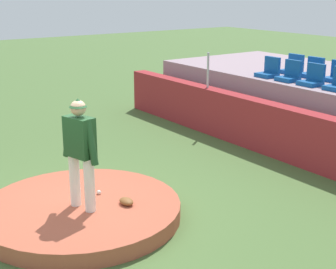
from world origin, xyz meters
The scene contains 12 objects.
ground_plane centered at (0.00, 0.00, 0.00)m, with size 60.00×60.00×0.00m, color #486632.
pitchers_mound centered at (0.00, 0.00, 0.13)m, with size 3.34×3.34×0.27m, color #AE533B.
pitcher centered at (0.17, -0.04, 1.33)m, with size 0.81×0.39×1.84m.
baseball centered at (-0.18, 0.43, 0.30)m, with size 0.07×0.07×0.07m, color white.
fielding_glove centered at (0.47, 0.61, 0.32)m, with size 0.30×0.20×0.11m, color brown.
brick_barrier centered at (0.00, 5.11, 0.60)m, with size 12.57×0.40×1.19m, color maroon.
fence_post_left centered at (-2.89, 5.11, 1.66)m, with size 0.06×0.06×0.92m, color silver.
stadium_chair_0 centered at (-1.73, 6.16, 1.70)m, with size 0.48×0.44×0.50m.
stadium_chair_1 centered at (-1.03, 6.15, 1.70)m, with size 0.48×0.44×0.50m.
stadium_chair_2 centered at (-0.34, 6.15, 1.70)m, with size 0.48×0.44×0.50m.
stadium_chair_6 centered at (-1.73, 7.06, 1.70)m, with size 0.48×0.44×0.50m.
stadium_chair_7 centered at (-1.06, 7.03, 1.70)m, with size 0.48×0.44×0.50m.
Camera 1 is at (7.13, -3.25, 3.75)m, focal length 53.61 mm.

